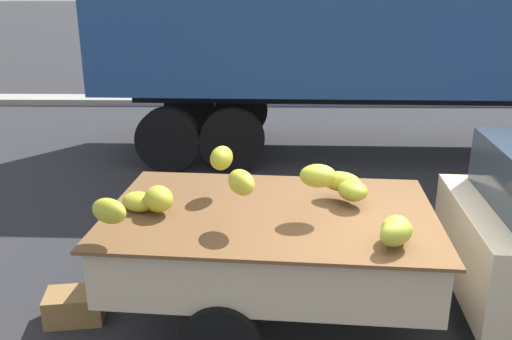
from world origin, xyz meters
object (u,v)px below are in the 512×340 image
Objects in this scene: semi_trailer at (439,13)px; pickup_truck at (505,241)px; produce_crate at (75,306)px; fallen_banana_bunch_near_tailgate at (81,308)px.

pickup_truck is at bearing -97.99° from semi_trailer.
semi_trailer reaches higher than pickup_truck.
produce_crate is at bearing -176.57° from pickup_truck.
fallen_banana_bunch_near_tailgate is at bearing -129.68° from semi_trailer.
pickup_truck is 3.94m from produce_crate.
produce_crate is (-3.87, 0.07, -0.74)m from pickup_truck.
pickup_truck is 0.44× the size of semi_trailer.
fallen_banana_bunch_near_tailgate is at bearing 45.96° from produce_crate.
fallen_banana_bunch_near_tailgate is 0.64× the size of produce_crate.
semi_trailer is 36.23× the size of fallen_banana_bunch_near_tailgate.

